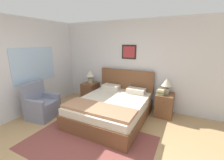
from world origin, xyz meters
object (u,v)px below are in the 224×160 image
at_px(table_lamp_near_window, 90,75).
at_px(nightstand_near_window, 90,92).
at_px(bed, 112,108).
at_px(table_lamp_by_door, 167,84).
at_px(nightstand_by_door, 164,105).
at_px(armchair, 41,106).

bearing_deg(table_lamp_near_window, nightstand_near_window, -93.25).
distance_m(bed, table_lamp_near_window, 1.57).
distance_m(table_lamp_near_window, table_lamp_by_door, 2.42).
bearing_deg(bed, nightstand_by_door, 32.37).
xyz_separation_m(bed, armchair, (-1.69, -0.80, 0.03)).
relative_size(armchair, nightstand_by_door, 1.52).
bearing_deg(armchair, nightstand_near_window, 154.85).
relative_size(nightstand_near_window, table_lamp_near_window, 1.40).
bearing_deg(nightstand_near_window, nightstand_by_door, 0.00).
bearing_deg(table_lamp_near_window, armchair, -106.94).
bearing_deg(table_lamp_by_door, bed, -146.94).
height_order(bed, table_lamp_near_window, bed).
height_order(bed, table_lamp_by_door, bed).
xyz_separation_m(nightstand_near_window, table_lamp_near_window, (0.00, 0.02, 0.59)).
bearing_deg(nightstand_by_door, table_lamp_by_door, 80.01).
distance_m(armchair, table_lamp_near_window, 1.76).
distance_m(nightstand_near_window, table_lamp_by_door, 2.50).
relative_size(bed, table_lamp_by_door, 4.70).
bearing_deg(table_lamp_by_door, nightstand_by_door, -99.99).
height_order(armchair, nightstand_by_door, armchair).
xyz_separation_m(bed, nightstand_near_window, (-1.21, 0.77, 0.02)).
distance_m(nightstand_by_door, table_lamp_near_window, 2.49).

